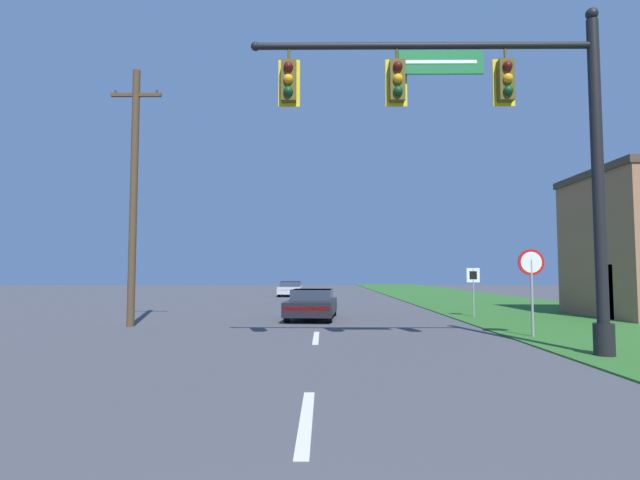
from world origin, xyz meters
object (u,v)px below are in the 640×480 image
at_px(car_ahead, 312,304).
at_px(stop_sign, 531,273).
at_px(far_car, 291,289).
at_px(utility_pole_near, 134,192).
at_px(signal_mast, 504,138).
at_px(route_sign_post, 473,281).

height_order(car_ahead, stop_sign, stop_sign).
relative_size(far_car, utility_pole_near, 0.49).
bearing_deg(utility_pole_near, signal_mast, -30.14).
height_order(signal_mast, utility_pole_near, utility_pole_near).
bearing_deg(stop_sign, far_car, 108.34).
bearing_deg(signal_mast, route_sign_post, 77.45).
bearing_deg(signal_mast, utility_pole_near, 149.86).
bearing_deg(car_ahead, far_car, 96.28).
bearing_deg(route_sign_post, stop_sign, -92.59).
height_order(signal_mast, route_sign_post, signal_mast).
distance_m(route_sign_post, utility_pole_near, 13.91).
xyz_separation_m(signal_mast, stop_sign, (1.92, 3.33, -3.03)).
distance_m(signal_mast, far_car, 30.70).
height_order(stop_sign, utility_pole_near, utility_pole_near).
bearing_deg(signal_mast, stop_sign, 60.03).
height_order(signal_mast, far_car, signal_mast).
xyz_separation_m(car_ahead, route_sign_post, (6.78, 0.70, 0.92)).
relative_size(route_sign_post, utility_pole_near, 0.22).
relative_size(signal_mast, utility_pole_near, 0.88).
relative_size(stop_sign, utility_pole_near, 0.27).
relative_size(signal_mast, route_sign_post, 3.98).
distance_m(far_car, stop_sign, 27.74).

